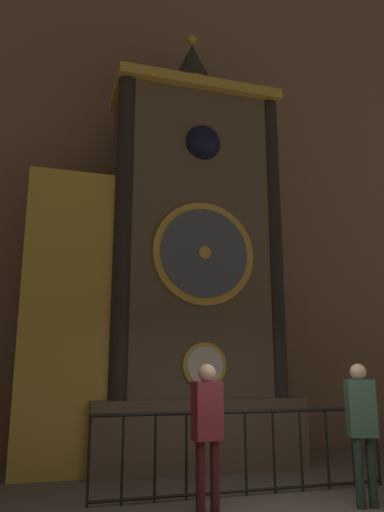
# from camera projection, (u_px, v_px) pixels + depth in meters

# --- Properties ---
(cathedral_back_wall) EXTENTS (24.00, 0.32, 13.36)m
(cathedral_back_wall) POSITION_uv_depth(u_px,v_px,m) (169.00, 144.00, 11.39)
(cathedral_back_wall) COLOR #846047
(cathedral_back_wall) RESTS_ON ground_plane
(clock_tower) EXTENTS (4.90, 1.79, 8.57)m
(clock_tower) POSITION_uv_depth(u_px,v_px,m) (169.00, 272.00, 9.29)
(clock_tower) COLOR brown
(clock_tower) RESTS_ON ground_plane
(railing_fence) EXTENTS (4.23, 0.05, 1.10)m
(railing_fence) POSITION_uv_depth(u_px,v_px,m) (246.00, 448.00, 6.77)
(railing_fence) COLOR black
(railing_fence) RESTS_ON ground_plane
(visitor_near) EXTENTS (0.36, 0.25, 1.70)m
(visitor_near) POSITION_uv_depth(u_px,v_px,m) (207.00, 421.00, 5.99)
(visitor_near) COLOR #461518
(visitor_near) RESTS_ON ground_plane
(visitor_far) EXTENTS (0.39, 0.31, 1.71)m
(visitor_far) POSITION_uv_depth(u_px,v_px,m) (362.00, 419.00, 6.25)
(visitor_far) COLOR #213427
(visitor_far) RESTS_ON ground_plane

